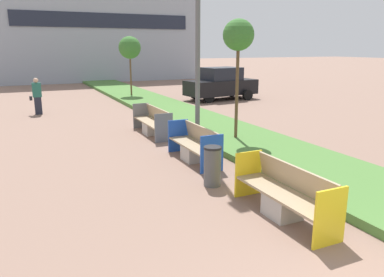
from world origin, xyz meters
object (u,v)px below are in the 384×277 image
sapling_tree_far (130,48)px  bench_yellow_frame (285,197)px  litter_bin (212,166)px  parked_car_distant (221,84)px  bench_grey_frame (153,124)px  sapling_tree_near (238,37)px  bench_blue_frame (195,147)px  pedestrian_walking (37,96)px

sapling_tree_far → bench_yellow_frame: bearing=-96.8°
bench_yellow_frame → litter_bin: bench_yellow_frame is taller
litter_bin → parked_car_distant: parked_car_distant is taller
bench_grey_frame → sapling_tree_near: bearing=-48.2°
bench_blue_frame → sapling_tree_far: size_ratio=0.60×
bench_blue_frame → litter_bin: bearing=-103.5°
bench_blue_frame → parked_car_distant: size_ratio=0.49×
sapling_tree_far → parked_car_distant: 5.79m
sapling_tree_near → pedestrian_walking: size_ratio=2.33×
bench_yellow_frame → sapling_tree_far: 17.39m
bench_yellow_frame → pedestrian_walking: size_ratio=1.40×
bench_yellow_frame → sapling_tree_near: (2.03, 5.01, 2.92)m
litter_bin → sapling_tree_far: sapling_tree_far is taller
sapling_tree_near → sapling_tree_far: (0.00, 12.07, -0.35)m
bench_blue_frame → litter_bin: 1.92m
bench_blue_frame → sapling_tree_far: (2.03, 13.28, 2.58)m
sapling_tree_far → parked_car_distant: (4.53, -2.98, -2.03)m
sapling_tree_far → pedestrian_walking: size_ratio=2.20×
bench_grey_frame → bench_blue_frame: bearing=-90.1°
bench_yellow_frame → sapling_tree_near: size_ratio=0.60×
sapling_tree_near → sapling_tree_far: sapling_tree_near is taller
sapling_tree_near → sapling_tree_far: size_ratio=1.06×
sapling_tree_near → pedestrian_walking: bearing=123.3°
litter_bin → parked_car_distant: 14.04m
bench_yellow_frame → bench_grey_frame: bearing=90.0°
litter_bin → sapling_tree_near: bearing=51.2°
litter_bin → sapling_tree_far: (2.47, 15.15, 2.50)m
bench_grey_frame → parked_car_distant: parked_car_distant is taller
litter_bin → sapling_tree_near: size_ratio=0.23×
pedestrian_walking → bench_grey_frame: bearing=-60.4°
bench_yellow_frame → parked_car_distant: 15.55m
sapling_tree_near → pedestrian_walking: 10.23m
bench_grey_frame → pedestrian_walking: (-3.43, 6.04, 0.45)m
bench_grey_frame → sapling_tree_far: size_ratio=0.68×
sapling_tree_near → parked_car_distant: bearing=63.5°
bench_yellow_frame → litter_bin: (-0.45, 1.93, 0.08)m
bench_grey_frame → pedestrian_walking: 6.96m
bench_blue_frame → pedestrian_walking: pedestrian_walking is taller
bench_yellow_frame → sapling_tree_near: 6.14m
sapling_tree_near → parked_car_distant: size_ratio=0.87×
bench_blue_frame → sapling_tree_near: sapling_tree_near is taller
sapling_tree_far → sapling_tree_near: bearing=-90.0°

